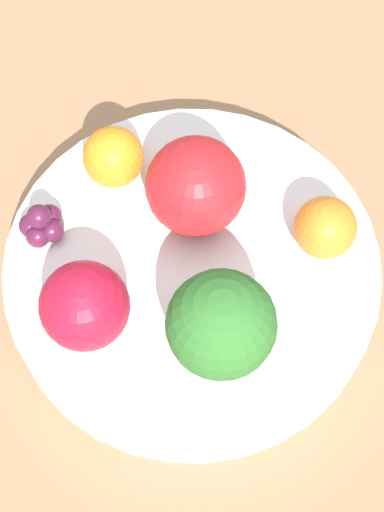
% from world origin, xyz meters
% --- Properties ---
extents(ground_plane, '(6.00, 6.00, 0.00)m').
position_xyz_m(ground_plane, '(0.00, 0.00, 0.00)').
color(ground_plane, gray).
extents(table_surface, '(1.20, 1.20, 0.02)m').
position_xyz_m(table_surface, '(0.00, 0.00, 0.01)').
color(table_surface, '#936D4C').
rests_on(table_surface, ground_plane).
extents(bowl, '(0.23, 0.23, 0.03)m').
position_xyz_m(bowl, '(0.00, 0.00, 0.03)').
color(bowl, white).
rests_on(bowl, table_surface).
extents(broccoli, '(0.06, 0.06, 0.07)m').
position_xyz_m(broccoli, '(-0.05, -0.03, 0.09)').
color(broccoli, '#99C17A').
rests_on(broccoli, bowl).
extents(apple_red, '(0.06, 0.06, 0.06)m').
position_xyz_m(apple_red, '(0.04, 0.01, 0.08)').
color(apple_red, red).
rests_on(apple_red, bowl).
extents(apple_green, '(0.05, 0.05, 0.05)m').
position_xyz_m(apple_green, '(-0.06, 0.04, 0.07)').
color(apple_green, '#B7142D').
rests_on(apple_green, bowl).
extents(orange_front, '(0.04, 0.04, 0.04)m').
position_xyz_m(orange_front, '(0.05, 0.07, 0.07)').
color(orange_front, orange).
rests_on(orange_front, bowl).
extents(orange_back, '(0.04, 0.04, 0.04)m').
position_xyz_m(orange_back, '(0.04, -0.07, 0.07)').
color(orange_back, orange).
rests_on(orange_back, bowl).
extents(grape_cluster, '(0.03, 0.03, 0.03)m').
position_xyz_m(grape_cluster, '(-0.01, 0.09, 0.06)').
color(grape_cluster, '#511938').
rests_on(grape_cluster, bowl).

